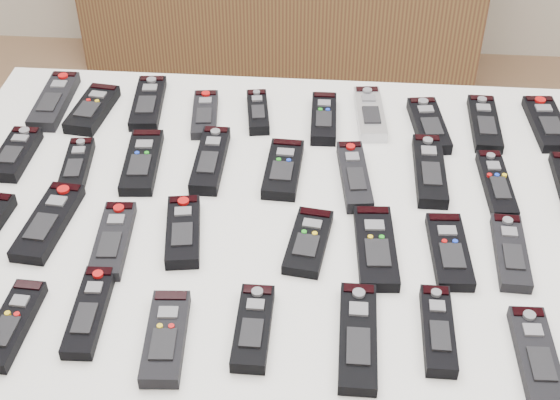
# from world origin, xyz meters

# --- Properties ---
(table) EXTENTS (1.25, 0.88, 0.78)m
(table) POSITION_xyz_m (0.12, -0.03, 0.72)
(table) COLOR white
(table) RESTS_ON ground
(remote_0) EXTENTS (0.06, 0.20, 0.02)m
(remote_0) POSITION_xyz_m (-0.37, 0.27, 0.79)
(remote_0) COLOR black
(remote_0) RESTS_ON table
(remote_1) EXTENTS (0.08, 0.16, 0.02)m
(remote_1) POSITION_xyz_m (-0.28, 0.24, 0.79)
(remote_1) COLOR black
(remote_1) RESTS_ON table
(remote_2) EXTENTS (0.07, 0.19, 0.02)m
(remote_2) POSITION_xyz_m (-0.18, 0.28, 0.79)
(remote_2) COLOR black
(remote_2) RESTS_ON table
(remote_3) EXTENTS (0.06, 0.16, 0.02)m
(remote_3) POSITION_xyz_m (-0.05, 0.25, 0.79)
(remote_3) COLOR black
(remote_3) RESTS_ON table
(remote_4) EXTENTS (0.06, 0.14, 0.02)m
(remote_4) POSITION_xyz_m (0.05, 0.26, 0.79)
(remote_4) COLOR black
(remote_4) RESTS_ON table
(remote_5) EXTENTS (0.05, 0.16, 0.02)m
(remote_5) POSITION_xyz_m (0.19, 0.25, 0.79)
(remote_5) COLOR black
(remote_5) RESTS_ON table
(remote_6) EXTENTS (0.07, 0.18, 0.02)m
(remote_6) POSITION_xyz_m (0.28, 0.27, 0.79)
(remote_6) COLOR #B7B7BC
(remote_6) RESTS_ON table
(remote_7) EXTENTS (0.08, 0.18, 0.02)m
(remote_7) POSITION_xyz_m (0.39, 0.24, 0.79)
(remote_7) COLOR black
(remote_7) RESTS_ON table
(remote_8) EXTENTS (0.06, 0.18, 0.02)m
(remote_8) POSITION_xyz_m (0.50, 0.26, 0.79)
(remote_8) COLOR black
(remote_8) RESTS_ON table
(remote_9) EXTENTS (0.07, 0.18, 0.02)m
(remote_9) POSITION_xyz_m (0.63, 0.26, 0.79)
(remote_9) COLOR black
(remote_9) RESTS_ON table
(remote_10) EXTENTS (0.06, 0.15, 0.02)m
(remote_10) POSITION_xyz_m (-0.39, 0.08, 0.79)
(remote_10) COLOR black
(remote_10) RESTS_ON table
(remote_11) EXTENTS (0.06, 0.16, 0.02)m
(remote_11) POSITION_xyz_m (-0.26, 0.05, 0.79)
(remote_11) COLOR black
(remote_11) RESTS_ON table
(remote_12) EXTENTS (0.07, 0.19, 0.02)m
(remote_12) POSITION_xyz_m (-0.14, 0.08, 0.79)
(remote_12) COLOR black
(remote_12) RESTS_ON table
(remote_13) EXTENTS (0.05, 0.19, 0.02)m
(remote_13) POSITION_xyz_m (-0.02, 0.09, 0.79)
(remote_13) COLOR black
(remote_13) RESTS_ON table
(remote_14) EXTENTS (0.07, 0.16, 0.02)m
(remote_14) POSITION_xyz_m (0.12, 0.07, 0.79)
(remote_14) COLOR black
(remote_14) RESTS_ON table
(remote_15) EXTENTS (0.07, 0.19, 0.02)m
(remote_15) POSITION_xyz_m (0.25, 0.06, 0.79)
(remote_15) COLOR black
(remote_15) RESTS_ON table
(remote_16) EXTENTS (0.05, 0.19, 0.02)m
(remote_16) POSITION_xyz_m (0.38, 0.09, 0.79)
(remote_16) COLOR black
(remote_16) RESTS_ON table
(remote_17) EXTENTS (0.05, 0.18, 0.02)m
(remote_17) POSITION_xyz_m (0.50, 0.06, 0.79)
(remote_17) COLOR black
(remote_17) RESTS_ON table
(remote_20) EXTENTS (0.08, 0.19, 0.02)m
(remote_20) POSITION_xyz_m (-0.26, -0.10, 0.79)
(remote_20) COLOR black
(remote_20) RESTS_ON table
(remote_21) EXTENTS (0.06, 0.18, 0.02)m
(remote_21) POSITION_xyz_m (-0.15, -0.14, 0.79)
(remote_21) COLOR black
(remote_21) RESTS_ON table
(remote_22) EXTENTS (0.08, 0.17, 0.02)m
(remote_22) POSITION_xyz_m (-0.03, -0.11, 0.79)
(remote_22) COLOR black
(remote_22) RESTS_ON table
(remote_23) EXTENTS (0.08, 0.16, 0.02)m
(remote_23) POSITION_xyz_m (0.17, -0.12, 0.79)
(remote_23) COLOR black
(remote_23) RESTS_ON table
(remote_24) EXTENTS (0.07, 0.19, 0.02)m
(remote_24) POSITION_xyz_m (0.28, -0.12, 0.79)
(remote_24) COLOR black
(remote_24) RESTS_ON table
(remote_25) EXTENTS (0.07, 0.17, 0.02)m
(remote_25) POSITION_xyz_m (0.40, -0.12, 0.79)
(remote_25) COLOR black
(remote_25) RESTS_ON table
(remote_26) EXTENTS (0.05, 0.17, 0.02)m
(remote_26) POSITION_xyz_m (0.50, -0.12, 0.79)
(remote_26) COLOR black
(remote_26) RESTS_ON table
(remote_29) EXTENTS (0.05, 0.16, 0.02)m
(remote_29) POSITION_xyz_m (-0.25, -0.33, 0.79)
(remote_29) COLOR black
(remote_29) RESTS_ON table
(remote_30) EXTENTS (0.05, 0.17, 0.02)m
(remote_30) POSITION_xyz_m (-0.14, -0.29, 0.79)
(remote_30) COLOR black
(remote_30) RESTS_ON table
(remote_31) EXTENTS (0.07, 0.17, 0.02)m
(remote_31) POSITION_xyz_m (-0.02, -0.34, 0.79)
(remote_31) COLOR black
(remote_31) RESTS_ON table
(remote_32) EXTENTS (0.05, 0.15, 0.02)m
(remote_32) POSITION_xyz_m (0.10, -0.31, 0.79)
(remote_32) COLOR black
(remote_32) RESTS_ON table
(remote_33) EXTENTS (0.05, 0.19, 0.02)m
(remote_33) POSITION_xyz_m (0.25, -0.31, 0.79)
(remote_33) COLOR black
(remote_33) RESTS_ON table
(remote_34) EXTENTS (0.04, 0.16, 0.02)m
(remote_34) POSITION_xyz_m (0.37, -0.29, 0.79)
(remote_34) COLOR black
(remote_34) RESTS_ON table
(remote_35) EXTENTS (0.06, 0.17, 0.02)m
(remote_35) POSITION_xyz_m (0.50, -0.33, 0.79)
(remote_35) COLOR black
(remote_35) RESTS_ON table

